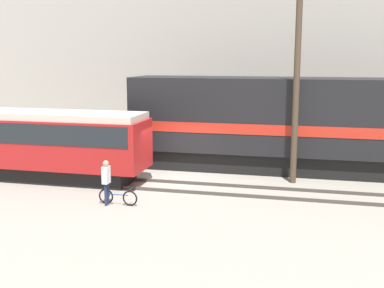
% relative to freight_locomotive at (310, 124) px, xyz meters
% --- Properties ---
extents(ground_plane, '(120.00, 120.00, 0.00)m').
position_rel_freight_locomotive_xyz_m(ground_plane, '(-5.88, -3.33, -2.45)').
color(ground_plane, '#9E998C').
extents(track_near, '(60.00, 1.50, 0.14)m').
position_rel_freight_locomotive_xyz_m(track_near, '(-5.88, -4.32, -2.38)').
color(track_near, '#47423D').
rests_on(track_near, ground).
extents(track_far, '(60.00, 1.51, 0.14)m').
position_rel_freight_locomotive_xyz_m(track_far, '(-5.88, 0.00, -2.38)').
color(track_far, '#47423D').
rests_on(track_far, ground).
extents(building_backdrop, '(39.54, 6.00, 12.76)m').
position_rel_freight_locomotive_xyz_m(building_backdrop, '(-5.88, 9.42, 3.93)').
color(building_backdrop, '#B7B2A8').
rests_on(building_backdrop, ground).
extents(freight_locomotive, '(17.46, 3.04, 5.25)m').
position_rel_freight_locomotive_xyz_m(freight_locomotive, '(0.00, 0.00, 0.00)').
color(freight_locomotive, black).
rests_on(freight_locomotive, ground).
extents(streetcar, '(12.03, 2.54, 3.19)m').
position_rel_freight_locomotive_xyz_m(streetcar, '(-13.06, -4.32, -0.62)').
color(streetcar, black).
rests_on(streetcar, ground).
extents(bicycle, '(1.61, 0.44, 0.67)m').
position_rel_freight_locomotive_xyz_m(bicycle, '(-7.11, -7.19, -2.14)').
color(bicycle, black).
rests_on(bicycle, ground).
extents(person, '(0.24, 0.37, 1.77)m').
position_rel_freight_locomotive_xyz_m(person, '(-7.51, -7.33, -1.37)').
color(person, '#232D4C').
rests_on(person, ground).
extents(utility_pole_left, '(0.28, 0.28, 9.39)m').
position_rel_freight_locomotive_xyz_m(utility_pole_left, '(-0.65, -2.16, 2.24)').
color(utility_pole_left, '#4C3D2D').
rests_on(utility_pole_left, ground).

